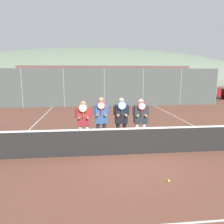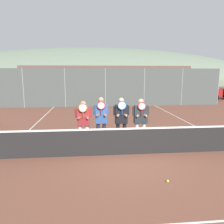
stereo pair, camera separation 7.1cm
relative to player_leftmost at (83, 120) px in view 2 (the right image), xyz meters
The scene contains 16 objects.
ground_plane 1.98m from the player_leftmost, 29.85° to the right, with size 120.00×120.00×0.00m, color brown.
hill_distant 56.25m from the player_leftmost, 88.51° to the left, with size 95.51×53.06×18.57m.
clubhouse_building 19.29m from the player_leftmost, 83.66° to the left, with size 18.98×5.50×3.48m.
fence_back 10.06m from the player_leftmost, 81.65° to the left, with size 19.39×0.06×3.07m.
tennis_net 1.78m from the player_leftmost, 29.85° to the right, with size 11.18×0.09×1.03m.
court_line_left_sideline 3.61m from the player_leftmost, 141.30° to the left, with size 0.05×16.00×0.01m, color white.
court_line_right_sideline 6.11m from the player_leftmost, 21.05° to the left, with size 0.05×16.00×0.01m, color white.
player_leftmost is the anchor object (origin of this frame).
player_center_left 0.65m from the player_leftmost, ahead, with size 0.55×0.34×1.86m.
player_center_right 1.39m from the player_leftmost, ahead, with size 0.59×0.34×1.83m.
player_rightmost 2.13m from the player_leftmost, ahead, with size 0.63×0.34×1.78m.
car_far_left 13.96m from the player_leftmost, 102.63° to the left, with size 4.52×1.96×1.74m.
car_left_of_center 13.43m from the player_leftmost, 81.70° to the left, with size 4.25×2.06×1.66m.
car_center 14.91m from the player_leftmost, 63.32° to the left, with size 4.04×1.97×1.89m.
car_right_of_center 17.79m from the player_leftmost, 50.32° to the left, with size 4.07×1.98×1.73m.
tennis_ball_on_court 3.71m from the player_leftmost, 52.35° to the right, with size 0.07×0.07×0.07m.
Camera 2 is at (-1.17, -6.92, 2.73)m, focal length 35.00 mm.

